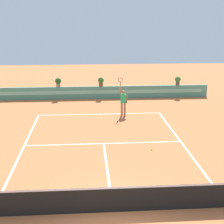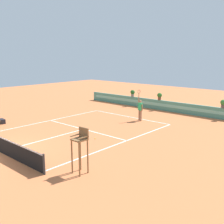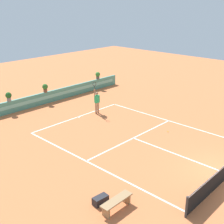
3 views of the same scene
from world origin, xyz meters
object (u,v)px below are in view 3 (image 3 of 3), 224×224
object	(u,v)px
tennis_player	(97,101)
potted_plant_far_right	(98,75)
gear_bag	(100,200)
bench_courtside	(117,202)
tennis_ball_near_baseline	(168,132)
potted_plant_left	(9,96)
potted_plant_centre	(45,87)

from	to	relation	value
tennis_player	potted_plant_far_right	bearing A→B (deg)	45.19
gear_bag	bench_courtside	bearing A→B (deg)	-76.81
gear_bag	tennis_player	size ratio (longest dim) A/B	0.27
tennis_ball_near_baseline	potted_plant_left	bearing A→B (deg)	116.14
gear_bag	potted_plant_far_right	xyz separation A→B (m)	(12.71, 13.21, 1.23)
bench_courtside	tennis_ball_near_baseline	xyz separation A→B (m)	(8.34, 2.91, -0.34)
potted_plant_far_right	potted_plant_left	size ratio (longest dim) A/B	1.00
potted_plant_left	potted_plant_centre	bearing A→B (deg)	0.00
bench_courtside	tennis_player	bearing A→B (deg)	49.96
bench_courtside	potted_plant_centre	xyz separation A→B (m)	(6.28, 14.00, 1.04)
bench_courtside	tennis_player	xyz separation A→B (m)	(7.55, 8.98, 0.67)
potted_plant_far_right	potted_plant_centre	world-z (taller)	same
bench_courtside	gear_bag	bearing A→B (deg)	103.19
potted_plant_far_right	potted_plant_left	distance (m)	9.63
tennis_player	bench_courtside	bearing A→B (deg)	-130.04
tennis_ball_near_baseline	gear_bag	bearing A→B (deg)	-166.03
tennis_ball_near_baseline	potted_plant_centre	xyz separation A→B (m)	(-2.06, 11.09, 1.38)
bench_courtside	potted_plant_left	distance (m)	14.33
potted_plant_left	potted_plant_centre	size ratio (longest dim) A/B	1.00
potted_plant_far_right	tennis_ball_near_baseline	bearing A→B (deg)	-110.70
bench_courtside	potted_plant_left	world-z (taller)	potted_plant_left
gear_bag	tennis_ball_near_baseline	xyz separation A→B (m)	(8.52, 2.12, -0.15)
tennis_ball_near_baseline	potted_plant_left	distance (m)	12.43
bench_courtside	potted_plant_centre	world-z (taller)	potted_plant_centre
bench_courtside	tennis_player	size ratio (longest dim) A/B	0.62
potted_plant_centre	potted_plant_far_right	bearing A→B (deg)	0.00
potted_plant_left	potted_plant_centre	distance (m)	3.39
tennis_ball_near_baseline	potted_plant_far_right	world-z (taller)	potted_plant_far_right
potted_plant_left	tennis_ball_near_baseline	bearing A→B (deg)	-63.86
bench_courtside	potted_plant_far_right	world-z (taller)	potted_plant_far_right
bench_courtside	potted_plant_centre	distance (m)	15.38
potted_plant_centre	gear_bag	bearing A→B (deg)	-116.08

